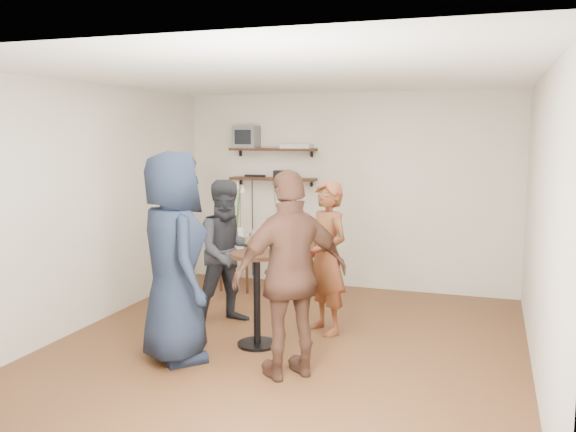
# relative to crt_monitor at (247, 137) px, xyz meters

# --- Properties ---
(room) EXTENTS (4.58, 5.08, 2.68)m
(room) POSITION_rel_crt_monitor_xyz_m (1.38, -2.38, -0.72)
(room) COLOR #4C3018
(room) RESTS_ON ground
(shelf_upper) EXTENTS (1.20, 0.25, 0.04)m
(shelf_upper) POSITION_rel_crt_monitor_xyz_m (0.38, 0.00, -0.17)
(shelf_upper) COLOR black
(shelf_upper) RESTS_ON room
(shelf_lower) EXTENTS (1.20, 0.25, 0.04)m
(shelf_lower) POSITION_rel_crt_monitor_xyz_m (0.38, 0.00, -0.57)
(shelf_lower) COLOR black
(shelf_lower) RESTS_ON room
(crt_monitor) EXTENTS (0.32, 0.30, 0.30)m
(crt_monitor) POSITION_rel_crt_monitor_xyz_m (0.00, 0.00, 0.00)
(crt_monitor) COLOR #59595B
(crt_monitor) RESTS_ON shelf_upper
(dvd_deck) EXTENTS (0.40, 0.24, 0.06)m
(dvd_deck) POSITION_rel_crt_monitor_xyz_m (0.72, 0.00, -0.12)
(dvd_deck) COLOR silver
(dvd_deck) RESTS_ON shelf_upper
(radio) EXTENTS (0.22, 0.10, 0.10)m
(radio) POSITION_rel_crt_monitor_xyz_m (0.51, 0.00, -0.50)
(radio) COLOR black
(radio) RESTS_ON shelf_lower
(power_strip) EXTENTS (0.30, 0.05, 0.03)m
(power_strip) POSITION_rel_crt_monitor_xyz_m (0.10, 0.05, -0.54)
(power_strip) COLOR black
(power_strip) RESTS_ON shelf_lower
(side_table) EXTENTS (0.48, 0.48, 0.56)m
(side_table) POSITION_rel_crt_monitor_xyz_m (0.08, -0.49, -1.55)
(side_table) COLOR black
(side_table) RESTS_ON room
(vase_lilies) EXTENTS (0.19, 0.19, 0.91)m
(vase_lilies) POSITION_rel_crt_monitor_xyz_m (0.07, -0.49, -1.17)
(vase_lilies) COLOR silver
(vase_lilies) RESTS_ON side_table
(drinks_table) EXTENTS (0.51, 0.51, 0.93)m
(drinks_table) POSITION_rel_crt_monitor_xyz_m (1.10, -2.45, -1.42)
(drinks_table) COLOR black
(drinks_table) RESTS_ON room
(wine_glass_fl) EXTENTS (0.07, 0.07, 0.20)m
(wine_glass_fl) POSITION_rel_crt_monitor_xyz_m (1.03, -2.48, -0.95)
(wine_glass_fl) COLOR silver
(wine_glass_fl) RESTS_ON drinks_table
(wine_glass_fr) EXTENTS (0.06, 0.06, 0.19)m
(wine_glass_fr) POSITION_rel_crt_monitor_xyz_m (1.15, -2.49, -0.96)
(wine_glass_fr) COLOR silver
(wine_glass_fr) RESTS_ON drinks_table
(wine_glass_bl) EXTENTS (0.07, 0.07, 0.21)m
(wine_glass_bl) POSITION_rel_crt_monitor_xyz_m (1.07, -2.39, -0.94)
(wine_glass_bl) COLOR silver
(wine_glass_bl) RESTS_ON drinks_table
(wine_glass_br) EXTENTS (0.07, 0.07, 0.22)m
(wine_glass_br) POSITION_rel_crt_monitor_xyz_m (1.13, -2.44, -0.94)
(wine_glass_br) COLOR silver
(wine_glass_br) RESTS_ON drinks_table
(person_plaid) EXTENTS (0.69, 0.67, 1.59)m
(person_plaid) POSITION_rel_crt_monitor_xyz_m (1.63, -1.82, -1.22)
(person_plaid) COLOR red
(person_plaid) RESTS_ON room
(person_dark) EXTENTS (0.97, 0.96, 1.58)m
(person_dark) POSITION_rel_crt_monitor_xyz_m (0.54, -1.85, -1.23)
(person_dark) COLOR black
(person_dark) RESTS_ON room
(person_navy) EXTENTS (1.09, 1.10, 1.92)m
(person_navy) POSITION_rel_crt_monitor_xyz_m (0.52, -3.02, -1.06)
(person_navy) COLOR #151E31
(person_navy) RESTS_ON room
(person_brown) EXTENTS (1.06, 1.02, 1.77)m
(person_brown) POSITION_rel_crt_monitor_xyz_m (1.65, -3.05, -1.13)
(person_brown) COLOR #44291D
(person_brown) RESTS_ON room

